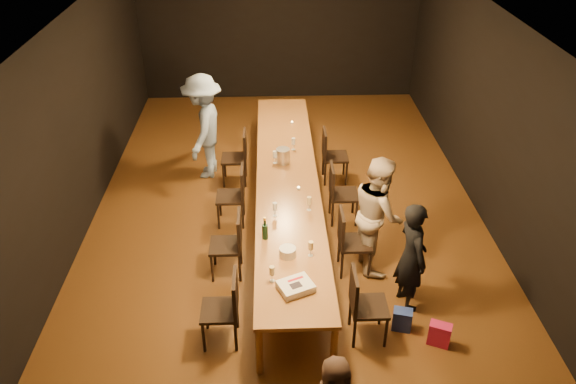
{
  "coord_description": "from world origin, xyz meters",
  "views": [
    {
      "loc": [
        -0.24,
        -7.09,
        4.93
      ],
      "look_at": [
        -0.02,
        -0.78,
        1.0
      ],
      "focal_mm": 35.0,
      "sensor_mm": 36.0,
      "label": 1
    }
  ],
  "objects_px": {
    "chair_right_3": "(335,156)",
    "chair_left_1": "(226,245)",
    "chair_left_3": "(234,158)",
    "plate_stack": "(288,252)",
    "chair_left_0": "(219,309)",
    "man_blue": "(204,127)",
    "birthday_cake": "(296,286)",
    "woman_birthday": "(412,256)",
    "champagne_bottle": "(265,228)",
    "chair_right_2": "(344,194)",
    "chair_right_0": "(369,306)",
    "woman_tan": "(378,213)",
    "chair_right_1": "(355,242)",
    "ice_bucket": "(283,156)",
    "table": "(287,181)",
    "chair_left_2": "(230,196)"
  },
  "relations": [
    {
      "from": "chair_right_0",
      "to": "woman_tan",
      "type": "height_order",
      "value": "woman_tan"
    },
    {
      "from": "woman_birthday",
      "to": "plate_stack",
      "type": "bearing_deg",
      "value": 75.05
    },
    {
      "from": "chair_left_0",
      "to": "man_blue",
      "type": "height_order",
      "value": "man_blue"
    },
    {
      "from": "chair_left_1",
      "to": "chair_right_0",
      "type": "bearing_deg",
      "value": -125.22
    },
    {
      "from": "woman_birthday",
      "to": "man_blue",
      "type": "distance_m",
      "value": 4.35
    },
    {
      "from": "table",
      "to": "man_blue",
      "type": "height_order",
      "value": "man_blue"
    },
    {
      "from": "chair_left_2",
      "to": "chair_left_3",
      "type": "bearing_deg",
      "value": 0.0
    },
    {
      "from": "man_blue",
      "to": "plate_stack",
      "type": "bearing_deg",
      "value": 29.53
    },
    {
      "from": "chair_left_0",
      "to": "ice_bucket",
      "type": "height_order",
      "value": "ice_bucket"
    },
    {
      "from": "chair_right_2",
      "to": "man_blue",
      "type": "height_order",
      "value": "man_blue"
    },
    {
      "from": "chair_right_0",
      "to": "chair_right_2",
      "type": "bearing_deg",
      "value": 180.0
    },
    {
      "from": "woman_tan",
      "to": "chair_left_0",
      "type": "bearing_deg",
      "value": 119.66
    },
    {
      "from": "chair_right_2",
      "to": "birthday_cake",
      "type": "bearing_deg",
      "value": -19.22
    },
    {
      "from": "ice_bucket",
      "to": "man_blue",
      "type": "bearing_deg",
      "value": 142.38
    },
    {
      "from": "plate_stack",
      "to": "chair_left_2",
      "type": "bearing_deg",
      "value": 113.53
    },
    {
      "from": "table",
      "to": "champagne_bottle",
      "type": "bearing_deg",
      "value": -102.56
    },
    {
      "from": "chair_right_2",
      "to": "woman_birthday",
      "type": "bearing_deg",
      "value": 17.02
    },
    {
      "from": "chair_right_3",
      "to": "man_blue",
      "type": "xyz_separation_m",
      "value": [
        -2.2,
        0.29,
        0.44
      ]
    },
    {
      "from": "chair_left_0",
      "to": "man_blue",
      "type": "relative_size",
      "value": 0.52
    },
    {
      "from": "chair_right_1",
      "to": "man_blue",
      "type": "relative_size",
      "value": 0.52
    },
    {
      "from": "chair_left_0",
      "to": "chair_left_1",
      "type": "bearing_deg",
      "value": 0.0
    },
    {
      "from": "woman_tan",
      "to": "ice_bucket",
      "type": "distance_m",
      "value": 1.96
    },
    {
      "from": "plate_stack",
      "to": "ice_bucket",
      "type": "height_order",
      "value": "ice_bucket"
    },
    {
      "from": "chair_right_0",
      "to": "table",
      "type": "bearing_deg",
      "value": -160.5
    },
    {
      "from": "chair_right_1",
      "to": "man_blue",
      "type": "xyz_separation_m",
      "value": [
        -2.2,
        2.69,
        0.44
      ]
    },
    {
      "from": "chair_right_3",
      "to": "birthday_cake",
      "type": "bearing_deg",
      "value": -13.11
    },
    {
      "from": "chair_left_2",
      "to": "man_blue",
      "type": "relative_size",
      "value": 0.52
    },
    {
      "from": "chair_left_1",
      "to": "ice_bucket",
      "type": "distance_m",
      "value": 1.91
    },
    {
      "from": "chair_right_2",
      "to": "plate_stack",
      "type": "bearing_deg",
      "value": -26.55
    },
    {
      "from": "chair_right_3",
      "to": "birthday_cake",
      "type": "distance_m",
      "value": 3.72
    },
    {
      "from": "plate_stack",
      "to": "champagne_bottle",
      "type": "xyz_separation_m",
      "value": [
        -0.27,
        0.35,
        0.1
      ]
    },
    {
      "from": "chair_right_3",
      "to": "chair_left_1",
      "type": "bearing_deg",
      "value": -35.31
    },
    {
      "from": "table",
      "to": "plate_stack",
      "type": "relative_size",
      "value": 29.72
    },
    {
      "from": "chair_right_1",
      "to": "woman_tan",
      "type": "relative_size",
      "value": 0.57
    },
    {
      "from": "ice_bucket",
      "to": "chair_left_1",
      "type": "bearing_deg",
      "value": -115.34
    },
    {
      "from": "chair_left_3",
      "to": "plate_stack",
      "type": "relative_size",
      "value": 4.61
    },
    {
      "from": "chair_right_0",
      "to": "champagne_bottle",
      "type": "bearing_deg",
      "value": -128.54
    },
    {
      "from": "chair_left_1",
      "to": "chair_right_1",
      "type": "bearing_deg",
      "value": -90.0
    },
    {
      "from": "chair_right_3",
      "to": "chair_left_2",
      "type": "bearing_deg",
      "value": -54.78
    },
    {
      "from": "chair_right_2",
      "to": "woman_birthday",
      "type": "xyz_separation_m",
      "value": [
        0.57,
        -1.87,
        0.27
      ]
    },
    {
      "from": "chair_left_1",
      "to": "man_blue",
      "type": "relative_size",
      "value": 0.52
    },
    {
      "from": "chair_right_0",
      "to": "man_blue",
      "type": "relative_size",
      "value": 0.52
    },
    {
      "from": "man_blue",
      "to": "woman_tan",
      "type": "bearing_deg",
      "value": 52.68
    },
    {
      "from": "man_blue",
      "to": "champagne_bottle",
      "type": "xyz_separation_m",
      "value": [
        1.02,
        -2.95,
        0.01
      ]
    },
    {
      "from": "chair_left_0",
      "to": "birthday_cake",
      "type": "distance_m",
      "value": 0.92
    },
    {
      "from": "man_blue",
      "to": "birthday_cake",
      "type": "height_order",
      "value": "man_blue"
    },
    {
      "from": "chair_left_3",
      "to": "chair_right_1",
      "type": "bearing_deg",
      "value": -144.69
    },
    {
      "from": "chair_right_1",
      "to": "chair_left_0",
      "type": "bearing_deg",
      "value": -54.78
    },
    {
      "from": "chair_left_1",
      "to": "woman_tan",
      "type": "xyz_separation_m",
      "value": [
        2.0,
        0.14,
        0.35
      ]
    },
    {
      "from": "chair_right_2",
      "to": "man_blue",
      "type": "relative_size",
      "value": 0.52
    }
  ]
}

